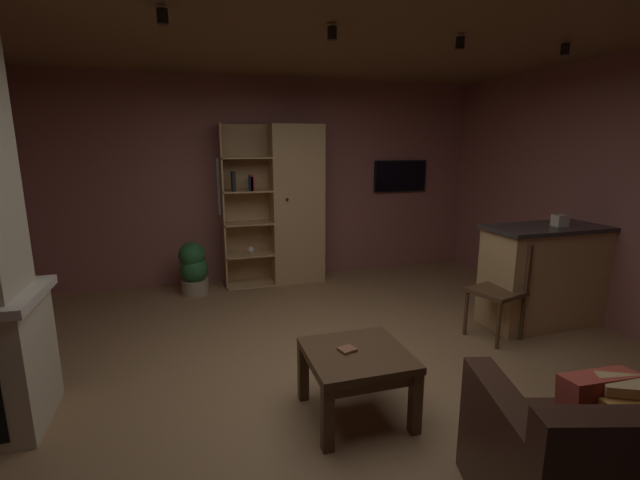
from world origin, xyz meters
name	(u,v)px	position (x,y,z in m)	size (l,w,h in m)	color
floor	(335,382)	(0.00, 0.00, -0.01)	(5.96, 5.77, 0.02)	olive
wall_back	(266,181)	(0.00, 2.92, 1.34)	(6.08, 0.06, 2.67)	#8E544C
ceiling	(337,10)	(0.00, 0.00, 2.68)	(5.96, 5.77, 0.02)	brown
window_pane_back	(246,186)	(-0.28, 2.88, 1.28)	(0.74, 0.01, 0.74)	white
bookshelf_cabinet	(290,206)	(0.26, 2.64, 1.03)	(1.31, 0.41, 2.07)	tan
kitchen_bar_counter	(554,274)	(2.53, 0.48, 0.52)	(1.51, 0.59, 1.03)	tan
tissue_box	(560,221)	(2.49, 0.44, 1.08)	(0.12, 0.12, 0.11)	#BFB299
coffee_table	(356,364)	(0.00, -0.46, 0.38)	(0.67, 0.66, 0.47)	#4C331E
table_book_0	(347,350)	(-0.06, -0.43, 0.48)	(0.11, 0.10, 0.02)	brown
dining_chair	(502,283)	(1.79, 0.34, 0.53)	(0.52, 0.52, 0.92)	#4C331E
potted_floor_plant	(194,268)	(-1.01, 2.44, 0.33)	(0.34, 0.34, 0.66)	#9E896B
wall_mounted_tv	(400,176)	(1.96, 2.85, 1.37)	(0.81, 0.06, 0.45)	black
track_light_spot_1	(162,16)	(-1.10, 0.17, 2.60)	(0.07, 0.07, 0.09)	black
track_light_spot_2	(332,33)	(0.05, 0.26, 2.60)	(0.07, 0.07, 0.09)	black
track_light_spot_3	(460,43)	(1.11, 0.26, 2.60)	(0.07, 0.07, 0.09)	black
track_light_spot_4	(565,49)	(2.10, 0.22, 2.60)	(0.07, 0.07, 0.09)	black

